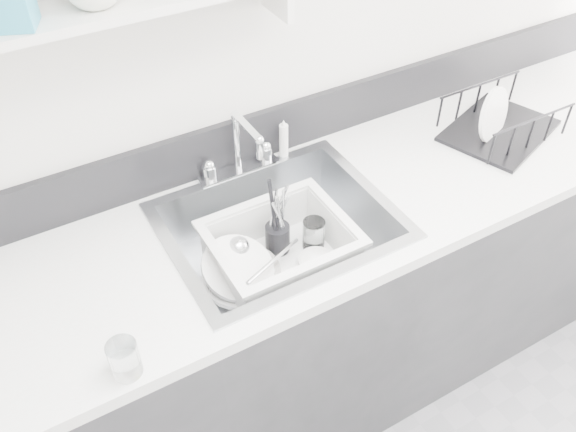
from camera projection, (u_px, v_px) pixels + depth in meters
counter_run at (281, 322)px, 2.02m from camera, size 3.20×0.62×0.92m
backsplash at (231, 144)px, 1.85m from camera, size 3.20×0.02×0.16m
sink at (279, 244)px, 1.77m from camera, size 0.64×0.52×0.20m
faucet at (239, 159)px, 1.83m from camera, size 0.26×0.18×0.23m
side_sprayer at (284, 139)px, 1.89m from camera, size 0.03×0.03×0.14m
wall_shelf at (86, 16)px, 1.33m from camera, size 1.00×0.16×0.12m
wash_tub at (281, 251)px, 1.75m from camera, size 0.41×0.34×0.15m
plate_stack at (241, 273)px, 1.74m from camera, size 0.26×0.25×0.10m
utensil_cup at (277, 236)px, 1.81m from camera, size 0.07×0.07×0.25m
ladle at (259, 262)px, 1.75m from camera, size 0.22×0.30×0.08m
tumbler_in_tub at (314, 234)px, 1.83m from camera, size 0.08×0.08×0.10m
tumbler_counter at (124, 359)px, 1.32m from camera, size 0.08×0.08×0.09m
dish_rack at (503, 116)px, 1.99m from camera, size 0.44×0.38×0.13m
bowl_small at (316, 263)px, 1.78m from camera, size 0.12×0.12×0.03m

